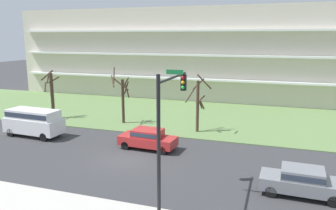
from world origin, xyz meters
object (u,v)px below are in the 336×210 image
(tree_far_left, at_px, (52,93))
(sedan_red_center_right, at_px, (148,138))
(traffic_signal_mast, at_px, (168,117))
(tree_center, at_px, (198,103))
(van_white_near_left, at_px, (34,121))
(sedan_gray_center_left, at_px, (302,181))
(tree_left, at_px, (122,96))

(tree_far_left, xyz_separation_m, sedan_red_center_right, (13.12, -5.82, -1.86))
(tree_far_left, height_order, traffic_signal_mast, traffic_signal_mast)
(tree_far_left, relative_size, tree_center, 0.93)
(sedan_red_center_right, bearing_deg, traffic_signal_mast, 121.98)
(van_white_near_left, bearing_deg, sedan_gray_center_left, 171.43)
(sedan_gray_center_left, bearing_deg, tree_far_left, 158.83)
(tree_left, xyz_separation_m, sedan_red_center_right, (5.21, -6.30, -1.96))
(van_white_near_left, bearing_deg, tree_center, -153.58)
(tree_far_left, xyz_separation_m, traffic_signal_mast, (17.36, -13.52, 1.92))
(tree_left, bearing_deg, traffic_signal_mast, -56.00)
(van_white_near_left, distance_m, traffic_signal_mast, 17.07)
(tree_left, relative_size, tree_center, 1.03)
(traffic_signal_mast, bearing_deg, tree_left, 124.00)
(tree_center, distance_m, traffic_signal_mast, 13.60)
(tree_far_left, distance_m, tree_center, 15.70)
(tree_left, height_order, sedan_red_center_right, tree_left)
(traffic_signal_mast, bearing_deg, sedan_red_center_right, 118.80)
(traffic_signal_mast, bearing_deg, tree_far_left, 142.08)
(tree_left, height_order, sedan_gray_center_left, tree_left)
(sedan_gray_center_left, bearing_deg, tree_center, 131.21)
(tree_left, xyz_separation_m, tree_center, (7.79, -0.65, -0.12))
(tree_left, distance_m, sedan_gray_center_left, 19.44)
(tree_far_left, relative_size, tree_left, 0.91)
(van_white_near_left, relative_size, traffic_signal_mast, 0.77)
(tree_far_left, xyz_separation_m, tree_left, (7.91, 0.49, 0.10))
(tree_center, bearing_deg, traffic_signal_mast, -82.95)
(sedan_red_center_right, bearing_deg, tree_left, -47.23)
(tree_left, distance_m, tree_center, 7.82)
(traffic_signal_mast, bearing_deg, van_white_near_left, 152.63)
(sedan_red_center_right, xyz_separation_m, traffic_signal_mast, (4.23, -7.70, 3.78))
(tree_left, bearing_deg, tree_center, -4.75)
(tree_far_left, distance_m, tree_left, 7.93)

